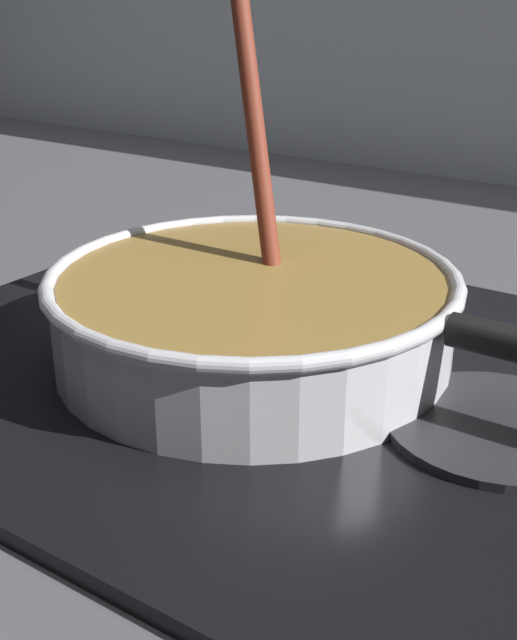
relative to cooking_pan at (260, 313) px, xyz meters
name	(u,v)px	position (x,y,z in m)	size (l,w,h in m)	color
ground	(180,447)	(-0.01, -0.09, -0.07)	(2.40, 1.60, 0.04)	#4C4C51
hob_plate	(258,367)	(0.00, 0.00, -0.04)	(0.56, 0.48, 0.01)	black
burner_ring	(258,355)	(0.00, 0.00, -0.03)	(0.17, 0.17, 0.01)	#592D0C
spare_burner	(497,426)	(0.18, 0.00, -0.03)	(0.14, 0.14, 0.01)	#262628
cooking_pan	(260,313)	(0.00, 0.00, 0.00)	(0.42, 0.30, 0.33)	silver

